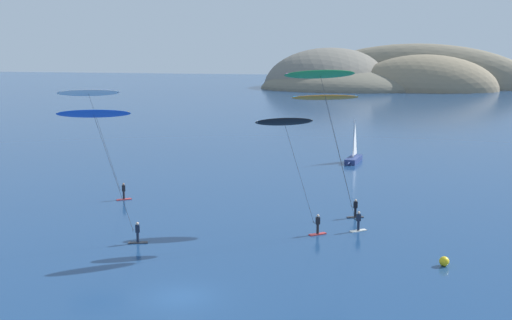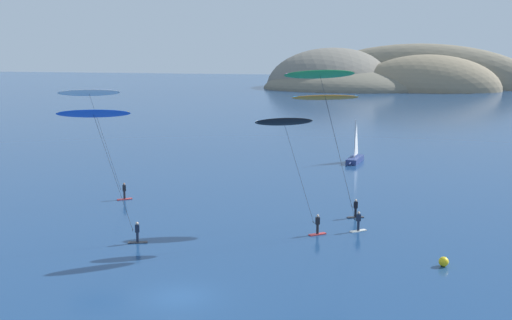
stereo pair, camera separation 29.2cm
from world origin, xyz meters
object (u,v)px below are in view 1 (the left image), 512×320
Objects in this scene: sailboat_near at (353,158)px; kitesurfer_blue at (97,123)px; kitesurfer_white at (91,101)px; kitesurfer_orange at (327,105)px; kitesurfer_black at (288,133)px; marker_buoy at (444,261)px; kitesurfer_green at (323,86)px.

kitesurfer_blue is (-16.33, -40.07, 8.90)m from sailboat_near.
kitesurfer_white is 1.00× the size of kitesurfer_orange.
kitesurfer_blue is at bearing -159.03° from kitesurfer_black.
kitesurfer_white is 16.06× the size of marker_buoy.
marker_buoy is (9.46, -39.28, -0.29)m from sailboat_near.
marker_buoy is at bearing -47.75° from kitesurfer_orange.
kitesurfer_white is 0.83× the size of kitesurfer_green.
kitesurfer_orange is (23.16, -1.42, 0.19)m from kitesurfer_white.
kitesurfer_orange is at bearing 35.43° from kitesurfer_blue.
kitesurfer_green is at bearing 20.18° from kitesurfer_blue.
kitesurfer_blue reaches higher than sailboat_near.
kitesurfer_green is (23.44, -6.85, 2.22)m from kitesurfer_white.
kitesurfer_orange is (-0.23, -28.61, 9.54)m from sailboat_near.
kitesurfer_blue reaches higher than kitesurfer_black.
kitesurfer_black is 0.88× the size of kitesurfer_orange.
kitesurfer_orange is at bearing 69.08° from kitesurfer_black.
kitesurfer_green is 4.62m from kitesurfer_black.
kitesurfer_orange is (-0.28, 5.43, -2.03)m from kitesurfer_green.
kitesurfer_orange is at bearing -90.46° from sailboat_near.
kitesurfer_green reaches higher than kitesurfer_black.
marker_buoy is (25.80, 0.79, -9.20)m from kitesurfer_blue.
sailboat_near is at bearing 67.82° from kitesurfer_blue.
kitesurfer_orange is at bearing -3.50° from kitesurfer_white.
kitesurfer_white reaches higher than kitesurfer_blue.
kitesurfer_black is (20.79, -7.61, -1.49)m from kitesurfer_white.
kitesurfer_green is 17.66m from kitesurfer_blue.
kitesurfer_white reaches higher than kitesurfer_orange.
sailboat_near is 35.77m from kitesurfer_black.
kitesurfer_black is at bearing 159.62° from marker_buoy.
kitesurfer_white is 1.14× the size of kitesurfer_black.
kitesurfer_black is at bearing -164.06° from kitesurfer_green.
kitesurfer_blue is (-13.73, -5.27, 1.05)m from kitesurfer_black.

